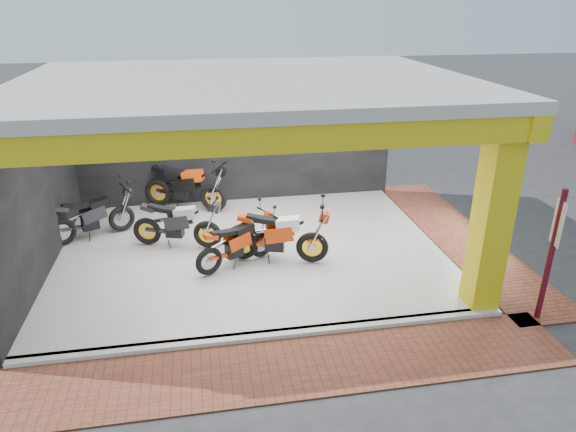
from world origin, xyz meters
name	(u,v)px	position (x,y,z in m)	size (l,w,h in m)	color
ground	(263,304)	(0.00, 0.00, 0.00)	(80.00, 80.00, 0.00)	#2D2D30
showroom_floor	(251,251)	(0.00, 2.00, 0.05)	(8.00, 6.00, 0.10)	white
showroom_ceiling	(246,83)	(0.00, 2.00, 3.60)	(8.40, 6.40, 0.20)	beige
back_wall	(236,138)	(0.00, 5.10, 1.75)	(8.20, 0.20, 3.50)	black
left_wall	(32,188)	(-4.10, 2.00, 1.75)	(0.20, 6.20, 3.50)	black
corner_column	(492,216)	(3.75, -0.75, 1.75)	(0.50, 0.50, 3.50)	gold
header_beam_front	(268,138)	(0.00, -1.00, 3.30)	(8.40, 0.30, 0.40)	gold
header_beam_right	(443,93)	(4.00, 2.00, 3.30)	(0.30, 6.40, 0.40)	gold
floor_kerb	(271,335)	(0.00, -1.02, 0.05)	(8.00, 0.20, 0.10)	white
paver_front	(278,369)	(0.00, -1.80, 0.01)	(9.00, 1.40, 0.03)	brown
paver_right	(459,236)	(4.80, 2.00, 0.01)	(1.40, 7.00, 0.03)	brown
signpost	(552,251)	(4.57, -1.27, 1.29)	(0.10, 0.33, 2.36)	#570D1A
moto_hero	(312,233)	(1.16, 1.19, 0.77)	(2.19, 0.81, 1.34)	red
moto_row_a	(207,222)	(-0.89, 2.21, 0.73)	(2.06, 0.76, 1.26)	black
moto_row_b	(261,232)	(0.19, 1.60, 0.68)	(1.89, 0.70, 1.16)	#EA3A09
moto_row_c	(213,185)	(-0.68, 4.24, 0.82)	(2.35, 0.87, 1.44)	black
moto_row_d	(120,207)	(-2.80, 3.43, 0.71)	(2.01, 0.74, 1.23)	black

